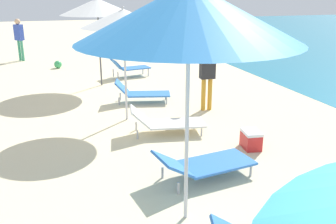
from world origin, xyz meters
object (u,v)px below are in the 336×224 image
(lounger_farthest_shoreside, at_px, (130,67))
(umbrella_farthest, at_px, (97,7))
(umbrella_second, at_px, (189,13))
(cooler_box, at_px, (251,139))
(lounger_second_shoreside, at_px, (204,163))
(person_walking_near, at_px, (207,71))
(umbrella_third, at_px, (123,18))
(beach_ball, at_px, (58,64))
(lounger_third_inland, at_px, (166,121))
(lounger_third_shoreside, at_px, (141,92))
(person_walking_mid, at_px, (19,35))

(lounger_farthest_shoreside, bearing_deg, umbrella_farthest, -150.01)
(umbrella_second, relative_size, cooler_box, 6.47)
(lounger_second_shoreside, xyz_separation_m, person_walking_near, (1.43, 3.32, 0.75))
(umbrella_third, height_order, cooler_box, umbrella_third)
(person_walking_near, bearing_deg, beach_ball, -149.52)
(cooler_box, bearing_deg, umbrella_third, 129.85)
(lounger_second_shoreside, relative_size, umbrella_farthest, 0.62)
(lounger_farthest_shoreside, bearing_deg, lounger_third_inland, -104.31)
(lounger_third_inland, height_order, umbrella_farthest, umbrella_farthest)
(lounger_third_shoreside, relative_size, umbrella_farthest, 0.57)
(lounger_second_shoreside, height_order, person_walking_near, person_walking_near)
(lounger_third_shoreside, xyz_separation_m, lounger_third_inland, (-0.03, -2.40, -0.02))
(lounger_farthest_shoreside, bearing_deg, beach_ball, 125.05)
(lounger_third_inland, bearing_deg, umbrella_farthest, 108.60)
(person_walking_near, distance_m, cooler_box, 2.62)
(umbrella_farthest, bearing_deg, umbrella_third, -87.89)
(person_walking_mid, height_order, beach_ball, person_walking_mid)
(umbrella_second, bearing_deg, person_walking_mid, 102.28)
(lounger_third_shoreside, xyz_separation_m, beach_ball, (-2.05, 5.52, -0.13))
(lounger_third_inland, xyz_separation_m, umbrella_farthest, (-0.75, 4.64, 2.16))
(umbrella_third, bearing_deg, lounger_third_shoreside, 63.42)
(cooler_box, bearing_deg, lounger_third_shoreside, 109.76)
(person_walking_mid, bearing_deg, cooler_box, 65.73)
(lounger_farthest_shoreside, bearing_deg, person_walking_near, -86.58)
(lounger_third_shoreside, relative_size, lounger_farthest_shoreside, 1.10)
(lounger_third_inland, height_order, cooler_box, lounger_third_inland)
(person_walking_near, bearing_deg, umbrella_second, -22.98)
(cooler_box, bearing_deg, umbrella_second, -137.66)
(lounger_third_shoreside, relative_size, person_walking_mid, 0.88)
(person_walking_mid, bearing_deg, lounger_third_inland, 61.73)
(lounger_third_inland, bearing_deg, umbrella_second, -92.39)
(umbrella_farthest, bearing_deg, umbrella_second, -89.12)
(lounger_farthest_shoreside, height_order, cooler_box, lounger_farthest_shoreside)
(lounger_second_shoreside, distance_m, lounger_farthest_shoreside, 7.67)
(lounger_second_shoreside, distance_m, beach_ball, 10.19)
(lounger_farthest_shoreside, distance_m, beach_ball, 3.33)
(umbrella_farthest, xyz_separation_m, beach_ball, (-1.27, 3.27, -2.27))
(lounger_third_inland, height_order, person_walking_near, person_walking_near)
(umbrella_third, xyz_separation_m, umbrella_farthest, (-0.13, 3.54, 0.11))
(lounger_farthest_shoreside, xyz_separation_m, person_walking_mid, (-3.84, 4.47, 0.75))
(umbrella_second, relative_size, person_walking_near, 1.84)
(lounger_second_shoreside, xyz_separation_m, umbrella_third, (-0.64, 3.17, 2.06))
(beach_ball, bearing_deg, umbrella_second, -82.76)
(beach_ball, bearing_deg, lounger_farthest_shoreside, -44.30)
(umbrella_second, bearing_deg, person_walking_near, 64.03)
(lounger_second_shoreside, height_order, umbrella_farthest, umbrella_farthest)
(lounger_second_shoreside, height_order, lounger_third_inland, lounger_third_inland)
(lounger_second_shoreside, bearing_deg, umbrella_second, -132.92)
(umbrella_second, distance_m, lounger_third_shoreside, 5.95)
(umbrella_third, distance_m, beach_ball, 7.28)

